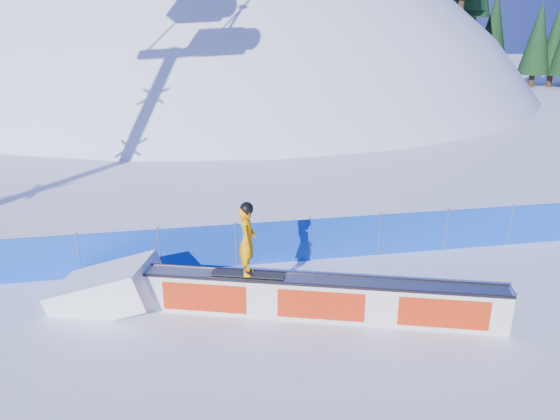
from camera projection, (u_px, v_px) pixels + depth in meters
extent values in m
plane|color=white|center=(408.00, 349.00, 11.05)|extent=(160.00, 160.00, 0.00)
sphere|color=white|center=(232.00, 267.00, 56.02)|extent=(64.00, 64.00, 64.00)
cylinder|color=#332114|center=(473.00, 18.00, 47.37)|extent=(0.50, 0.50, 1.40)
cylinder|color=#332114|center=(457.00, 36.00, 54.40)|extent=(0.50, 0.50, 1.40)
cylinder|color=#332114|center=(504.00, 58.00, 48.33)|extent=(0.50, 0.50, 1.40)
cylinder|color=#332114|center=(492.00, 76.00, 54.36)|extent=(0.50, 0.50, 1.40)
cone|color=black|center=(499.00, 22.00, 52.62)|extent=(4.00, 4.00, 9.08)
cylinder|color=#332114|center=(517.00, 80.00, 51.41)|extent=(0.50, 0.50, 1.40)
cone|color=black|center=(525.00, 24.00, 49.72)|extent=(3.87, 3.87, 8.79)
cylinder|color=#332114|center=(545.00, 79.00, 51.84)|extent=(0.50, 0.50, 1.40)
cone|color=black|center=(553.00, 26.00, 50.21)|extent=(3.72, 3.72, 8.46)
cylinder|color=#332114|center=(508.00, 72.00, 58.05)|extent=(0.50, 0.50, 1.40)
cone|color=black|center=(513.00, 37.00, 56.83)|extent=(2.65, 2.65, 6.02)
cube|color=blue|center=(345.00, 237.00, 15.01)|extent=(22.00, 0.03, 1.20)
cylinder|color=#3E4970|center=(79.00, 255.00, 13.82)|extent=(0.05, 0.05, 1.30)
cylinder|color=#3E4970|center=(160.00, 249.00, 14.15)|extent=(0.05, 0.05, 1.30)
cylinder|color=#3E4970|center=(236.00, 243.00, 14.49)|extent=(0.05, 0.05, 1.30)
cylinder|color=#3E4970|center=(310.00, 238.00, 14.83)|extent=(0.05, 0.05, 1.30)
cylinder|color=#3E4970|center=(380.00, 233.00, 15.17)|extent=(0.05, 0.05, 1.30)
cylinder|color=#3E4970|center=(446.00, 229.00, 15.50)|extent=(0.05, 0.05, 1.30)
cylinder|color=#3E4970|center=(511.00, 224.00, 15.84)|extent=(0.05, 0.05, 1.30)
cube|color=silver|center=(321.00, 300.00, 12.04)|extent=(7.74, 2.93, 0.90)
cube|color=#8F919C|center=(322.00, 281.00, 11.88)|extent=(7.67, 2.92, 0.04)
cube|color=black|center=(321.00, 286.00, 11.63)|extent=(7.60, 2.48, 0.06)
cube|color=black|center=(323.00, 275.00, 12.12)|extent=(7.60, 2.48, 0.06)
cube|color=red|center=(321.00, 306.00, 11.79)|extent=(7.21, 2.35, 0.67)
cube|color=red|center=(322.00, 294.00, 12.28)|extent=(7.21, 2.35, 0.67)
cube|color=black|center=(248.00, 274.00, 12.06)|extent=(1.64, 0.78, 0.03)
imported|color=#FF9E00|center=(247.00, 241.00, 11.79)|extent=(0.50, 0.65, 1.58)
sphere|color=black|center=(247.00, 209.00, 11.54)|extent=(0.29, 0.29, 0.29)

